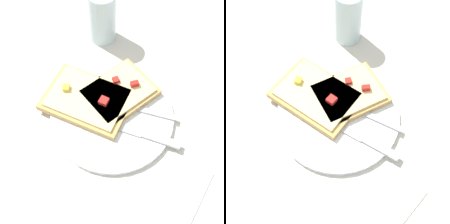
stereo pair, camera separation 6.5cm
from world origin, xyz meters
The scene contains 9 objects.
ground_plane centered at (0.00, 0.00, 0.00)m, with size 4.00×4.00×0.00m, color beige.
plate centered at (0.00, 0.00, 0.01)m, with size 0.26×0.26×0.01m.
fork centered at (0.03, -0.01, 0.01)m, with size 0.07×0.20×0.01m.
knife centered at (-0.01, -0.07, 0.01)m, with size 0.06×0.21×0.01m.
pizza_slice_main centered at (0.00, 0.06, 0.02)m, with size 0.15×0.19×0.03m.
pizza_slice_corner centered at (0.05, 0.01, 0.02)m, with size 0.18×0.16×0.03m.
crumb_scatter centered at (0.00, 0.00, 0.02)m, with size 0.04×0.03×0.01m.
drinking_glass centered at (0.19, 0.14, 0.06)m, with size 0.06×0.06×0.13m.
napkin centered at (-0.07, -0.19, 0.00)m, with size 0.14×0.08×0.01m.
Camera 2 is at (-0.24, -0.22, 0.58)m, focal length 50.00 mm.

